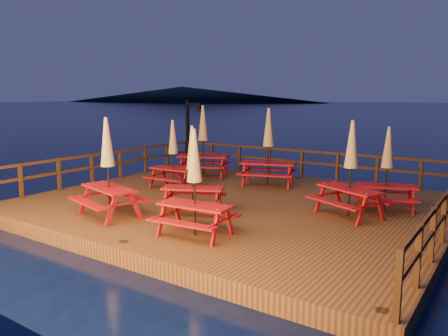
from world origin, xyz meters
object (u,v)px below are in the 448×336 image
Objects in this scene: lamp_post at (190,127)px; picnic_table_2 at (108,166)px; picnic_table_0 at (387,167)px; picnic_table_1 at (195,181)px.

lamp_post is 8.67m from picnic_table_2.
picnic_table_0 is (9.46, -3.05, -0.57)m from lamp_post.
picnic_table_2 is at bearing -160.14° from picnic_table_0.
lamp_post is 9.95m from picnic_table_0.
picnic_table_0 is at bearing -17.84° from lamp_post.
picnic_table_0 is at bearing 53.77° from picnic_table_2.
picnic_table_1 is at bearing 14.35° from picnic_table_2.
picnic_table_1 is (-3.02, -4.86, 0.06)m from picnic_table_0.
lamp_post reaches higher than picnic_table_2.
picnic_table_0 is 7.67m from picnic_table_2.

